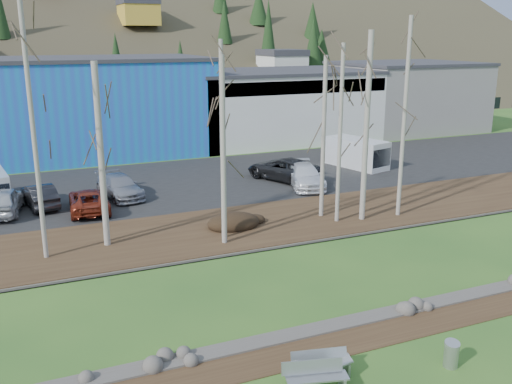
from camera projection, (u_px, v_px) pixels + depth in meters
name	position (u px, v px, depth m)	size (l,w,h in m)	color
ground	(449.00, 354.00, 18.67)	(200.00, 200.00, 0.00)	#2F581F
dirt_strip	(408.00, 325.00, 20.52)	(80.00, 1.80, 0.03)	#382616
near_bank_rocks	(391.00, 314.00, 21.41)	(80.00, 0.80, 0.50)	#47423D
river	(335.00, 273.00, 25.04)	(80.00, 8.00, 0.90)	black
far_bank_rocks	(292.00, 243.00, 28.66)	(80.00, 0.80, 0.46)	#47423D
far_bank	(266.00, 223.00, 31.48)	(80.00, 7.00, 0.15)	#382616
parking_lot	(206.00, 180.00, 40.77)	(80.00, 14.00, 0.14)	black
building_blue	(88.00, 106.00, 49.77)	(20.40, 12.24, 8.30)	blue
building_white	(275.00, 105.00, 56.85)	(18.36, 12.24, 6.80)	silver
building_grey	(406.00, 96.00, 62.92)	(14.28, 12.24, 7.30)	gray
bench_intact	(315.00, 377.00, 16.66)	(1.91, 0.98, 0.92)	#A3A5A7
bench_damaged	(322.00, 363.00, 17.44)	(1.85, 0.94, 0.79)	#A3A5A7
litter_bin	(451.00, 355.00, 17.88)	(0.46, 0.46, 0.80)	#A3A5A7
dirt_mound	(233.00, 222.00, 30.58)	(2.88, 2.04, 0.57)	black
birch_0	(33.00, 133.00, 24.93)	(0.21, 0.21, 11.67)	#A59E95
birch_1	(101.00, 157.00, 26.88)	(0.30, 0.30, 8.84)	#A59E95
birch_2	(222.00, 143.00, 27.75)	(0.20, 0.20, 9.79)	#A59E95
birch_3	(223.00, 152.00, 27.15)	(0.26, 0.26, 9.11)	#A59E95
birch_4	(323.00, 138.00, 31.38)	(0.24, 0.24, 8.94)	#A59E95
birch_5	(340.00, 135.00, 30.37)	(0.22, 0.22, 9.59)	#A59E95
birch_6	(366.00, 128.00, 30.63)	(0.30, 0.30, 10.23)	#A59E95
birch_7	(404.00, 119.00, 31.27)	(0.23, 0.23, 10.98)	#A59E95
car_0	(4.00, 201.00, 32.69)	(1.86, 4.62, 1.57)	silver
car_1	(40.00, 196.00, 34.11)	(1.47, 4.22, 1.39)	black
car_2	(89.00, 200.00, 33.28)	(2.18, 4.73, 1.32)	maroon
car_3	(120.00, 186.00, 36.17)	(1.95, 4.81, 1.40)	#919299
car_4	(284.00, 169.00, 40.50)	(2.61, 5.67, 1.58)	black
car_5	(305.00, 176.00, 38.70)	(2.09, 5.14, 1.49)	white
van_white	(359.00, 153.00, 44.31)	(3.29, 5.37, 2.19)	white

